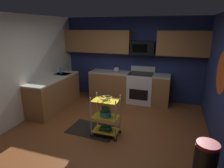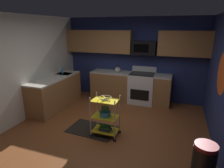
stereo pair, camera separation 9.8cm
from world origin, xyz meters
TOP-DOWN VIEW (x-y plane):
  - floor at (0.00, 0.00)m, footprint 4.40×4.80m
  - wall_back at (0.00, 2.43)m, footprint 4.52×0.06m
  - wall_left at (-2.23, 0.00)m, footprint 0.06×4.80m
  - wall_flower_decal at (2.20, 0.48)m, footprint 0.00×0.84m
  - counter_run at (-0.83, 1.57)m, footprint 3.45×2.48m
  - oven_range at (0.38, 2.10)m, footprint 0.76×0.65m
  - upper_cabinets at (-0.08, 2.23)m, footprint 4.40×0.33m
  - microwave at (0.38, 2.21)m, footprint 0.70×0.39m
  - rolling_cart at (0.02, -0.09)m, footprint 0.61×0.37m
  - fruit_bowl at (0.02, -0.09)m, footprint 0.27×0.27m
  - mixing_bowl_large at (0.02, -0.09)m, footprint 0.25×0.25m
  - mixing_bowl_small at (0.01, -0.05)m, footprint 0.18×0.18m
  - book_stack at (0.02, -0.09)m, footprint 0.26×0.21m
  - kettle at (-0.41, 2.10)m, footprint 0.21×0.18m
  - dish_soap_bottle at (-1.95, 1.32)m, footprint 0.06×0.06m
  - trash_can at (1.90, -0.83)m, footprint 0.34×0.42m
  - floor_rug at (-0.35, 0.03)m, footprint 1.14×0.76m

SIDE VIEW (x-z plane):
  - floor at x=0.00m, z-range -0.04..0.00m
  - floor_rug at x=-0.35m, z-range 0.00..0.01m
  - book_stack at x=0.02m, z-range 0.13..0.22m
  - trash_can at x=1.90m, z-range 0.00..0.66m
  - rolling_cart at x=0.02m, z-range -0.01..0.91m
  - counter_run at x=-0.83m, z-range 0.00..0.92m
  - oven_range at x=0.38m, z-range -0.07..1.03m
  - mixing_bowl_large at x=0.02m, z-range 0.46..0.58m
  - mixing_bowl_small at x=0.01m, z-range 0.58..0.66m
  - fruit_bowl at x=0.02m, z-range 0.84..0.91m
  - kettle at x=-0.41m, z-range 0.86..1.13m
  - dish_soap_bottle at x=-1.95m, z-range 0.92..1.12m
  - wall_back at x=0.00m, z-range 0.00..2.60m
  - wall_left at x=-2.23m, z-range 0.00..2.60m
  - wall_flower_decal at x=2.20m, z-range 1.03..1.87m
  - microwave at x=0.38m, z-range 1.50..1.90m
  - upper_cabinets at x=-0.08m, z-range 1.50..2.20m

